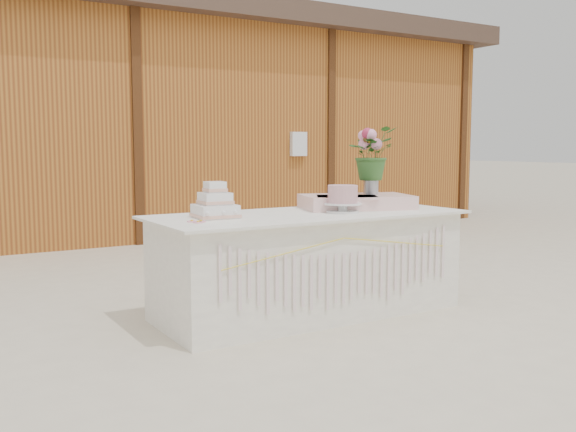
# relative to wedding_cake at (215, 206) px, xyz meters

# --- Properties ---
(ground) EXTENTS (80.00, 80.00, 0.00)m
(ground) POSITION_rel_wedding_cake_xyz_m (0.74, -0.07, -0.86)
(ground) COLOR beige
(ground) RESTS_ON ground
(barn) EXTENTS (12.60, 4.60, 3.30)m
(barn) POSITION_rel_wedding_cake_xyz_m (0.72, 5.92, 0.82)
(barn) COLOR #A46422
(barn) RESTS_ON ground
(cake_table) EXTENTS (2.40, 1.00, 0.77)m
(cake_table) POSITION_rel_wedding_cake_xyz_m (0.74, -0.08, -0.47)
(cake_table) COLOR white
(cake_table) RESTS_ON ground
(wedding_cake) EXTENTS (0.30, 0.30, 0.26)m
(wedding_cake) POSITION_rel_wedding_cake_xyz_m (0.00, 0.00, 0.00)
(wedding_cake) COLOR white
(wedding_cake) RESTS_ON cake_table
(pink_cake_stand) EXTENTS (0.29, 0.29, 0.21)m
(pink_cake_stand) POSITION_rel_wedding_cake_xyz_m (0.98, -0.17, 0.03)
(pink_cake_stand) COLOR white
(pink_cake_stand) RESTS_ON cake_table
(satin_runner) EXTENTS (0.97, 0.74, 0.11)m
(satin_runner) POSITION_rel_wedding_cake_xyz_m (1.26, 0.03, -0.03)
(satin_runner) COLOR beige
(satin_runner) RESTS_ON cake_table
(flower_vase) EXTENTS (0.12, 0.12, 0.16)m
(flower_vase) POSITION_rel_wedding_cake_xyz_m (1.42, 0.04, 0.10)
(flower_vase) COLOR #B5B5BA
(flower_vase) RESTS_ON satin_runner
(bouquet) EXTENTS (0.46, 0.43, 0.43)m
(bouquet) POSITION_rel_wedding_cake_xyz_m (1.42, 0.04, 0.40)
(bouquet) COLOR #305F26
(bouquet) RESTS_ON flower_vase
(loose_flowers) EXTENTS (0.25, 0.35, 0.02)m
(loose_flowers) POSITION_rel_wedding_cake_xyz_m (-0.22, -0.07, -0.08)
(loose_flowers) COLOR pink
(loose_flowers) RESTS_ON cake_table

